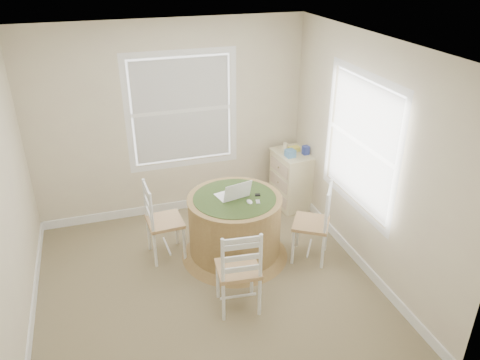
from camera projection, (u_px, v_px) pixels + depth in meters
name	position (u px, v px, depth m)	size (l,w,h in m)	color
room	(216.00, 173.00, 4.73)	(3.64, 3.64, 2.64)	#8F805B
round_table	(235.00, 224.00, 5.49)	(1.27, 1.27, 0.79)	olive
chair_left	(165.00, 221.00, 5.47)	(0.42, 0.40, 0.95)	white
chair_near	(238.00, 269.00, 4.67)	(0.42, 0.40, 0.95)	white
chair_right	(311.00, 223.00, 5.43)	(0.42, 0.40, 0.95)	white
laptop	(233.00, 194.00, 5.34)	(0.40, 0.37, 0.24)	white
mouse	(249.00, 202.00, 5.23)	(0.06, 0.10, 0.03)	white
phone	(258.00, 202.00, 5.24)	(0.04, 0.09, 0.02)	#B7BABF
keys	(258.00, 195.00, 5.38)	(0.06, 0.05, 0.03)	black
corner_chest	(292.00, 179.00, 6.60)	(0.51, 0.65, 0.81)	beige
tissue_box	(290.00, 153.00, 6.27)	(0.12, 0.12, 0.10)	#548AC0
box_yellow	(294.00, 149.00, 6.47)	(0.15, 0.10, 0.06)	#EDE253
box_blue	(306.00, 150.00, 6.35)	(0.08, 0.08, 0.12)	#324098
cup_cream	(285.00, 146.00, 6.51)	(0.07, 0.07, 0.09)	beige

